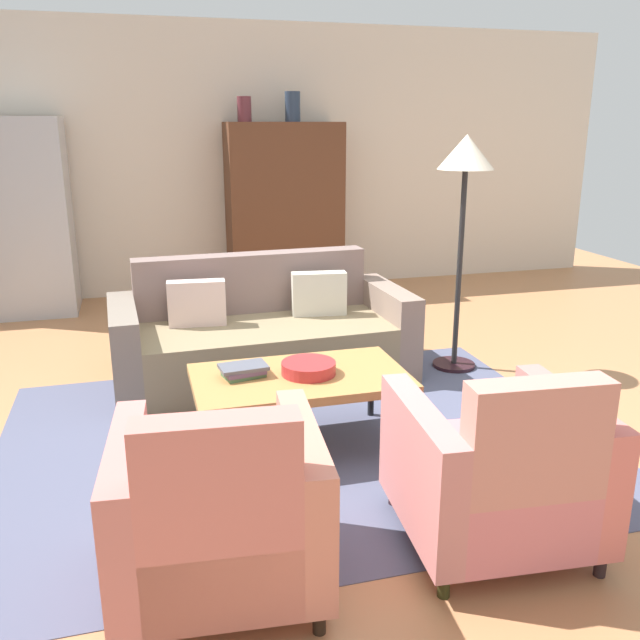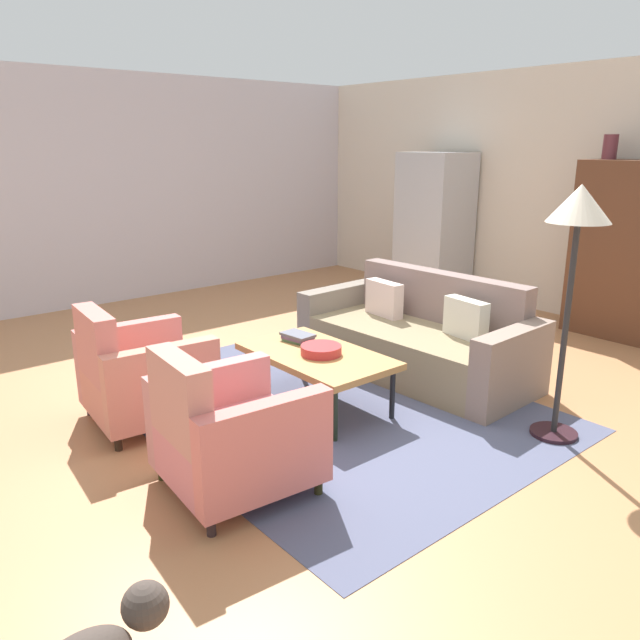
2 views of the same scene
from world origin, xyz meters
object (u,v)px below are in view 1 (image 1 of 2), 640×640
at_px(vase_tall, 244,109).
at_px(refrigerator, 26,218).
at_px(fruit_bowl, 309,368).
at_px(book_stack, 243,370).
at_px(vase_round, 293,107).
at_px(coffee_table, 300,381).
at_px(floor_lamp, 465,175).
at_px(cabinet, 284,210).
at_px(armchair_left, 219,518).
at_px(armchair_right, 500,476).
at_px(couch, 261,337).

height_order(vase_tall, refrigerator, vase_tall).
xyz_separation_m(fruit_bowl, refrigerator, (-1.87, 3.49, 0.45)).
relative_size(book_stack, vase_round, 0.93).
bearing_deg(coffee_table, floor_lamp, 33.42).
relative_size(cabinet, vase_round, 6.03).
relative_size(vase_tall, vase_round, 0.82).
bearing_deg(armchair_left, armchair_right, 5.13).
distance_m(fruit_bowl, refrigerator, 3.99).
bearing_deg(armchair_left, cabinet, 79.59).
distance_m(armchair_right, book_stack, 1.53).
height_order(fruit_bowl, book_stack, fruit_bowl).
bearing_deg(refrigerator, fruit_bowl, -61.81).
height_order(coffee_table, armchair_right, armchair_right).
bearing_deg(book_stack, refrigerator, 113.76).
bearing_deg(coffee_table, couch, 90.16).
bearing_deg(book_stack, armchair_right, -53.57).
relative_size(armchair_left, vase_tall, 3.58).
bearing_deg(book_stack, armchair_left, -103.59).
distance_m(armchair_right, fruit_bowl, 1.29).
bearing_deg(book_stack, vase_round, 72.28).
bearing_deg(coffee_table, fruit_bowl, -0.00).
xyz_separation_m(armchair_left, book_stack, (0.30, 1.23, 0.13)).
bearing_deg(coffee_table, cabinet, 78.70).
height_order(book_stack, vase_tall, vase_tall).
bearing_deg(couch, armchair_right, 102.09).
bearing_deg(vase_round, couch, -108.86).
xyz_separation_m(couch, book_stack, (-0.31, -1.13, 0.18)).
relative_size(armchair_right, floor_lamp, 0.51).
bearing_deg(refrigerator, coffee_table, -62.46).
bearing_deg(floor_lamp, couch, 170.84).
xyz_separation_m(fruit_bowl, floor_lamp, (1.39, 0.95, 0.97)).
xyz_separation_m(vase_round, floor_lamp, (0.62, -2.64, -0.51)).
relative_size(coffee_table, floor_lamp, 0.70).
distance_m(couch, armchair_left, 2.43).
distance_m(vase_tall, floor_lamp, 2.91).
height_order(cabinet, vase_tall, vase_tall).
relative_size(fruit_bowl, refrigerator, 0.17).
bearing_deg(armchair_right, fruit_bowl, 119.67).
relative_size(armchair_left, cabinet, 0.49).
distance_m(coffee_table, vase_round, 4.00).
height_order(armchair_left, floor_lamp, floor_lamp).
distance_m(coffee_table, floor_lamp, 2.02).
bearing_deg(cabinet, floor_lamp, -74.69).
xyz_separation_m(refrigerator, floor_lamp, (3.27, -2.54, 0.52)).
bearing_deg(couch, cabinet, -108.85).
distance_m(armchair_right, floor_lamp, 2.53).
xyz_separation_m(coffee_table, cabinet, (0.72, 3.60, 0.50)).
relative_size(armchair_right, vase_round, 2.95).
height_order(armchair_right, book_stack, armchair_right).
distance_m(coffee_table, armchair_left, 1.32).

